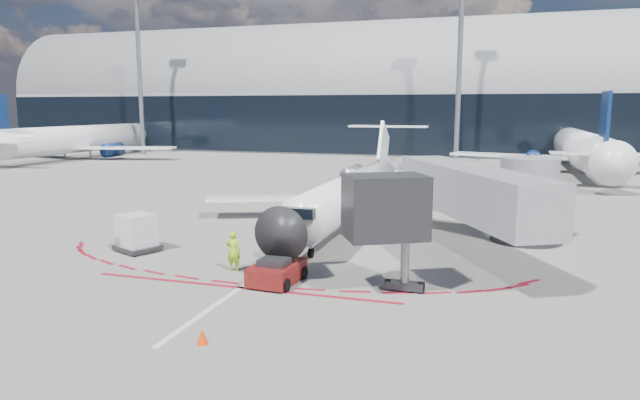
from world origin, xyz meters
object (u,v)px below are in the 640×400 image
(ramp_worker, at_px, (233,251))
(uld_container, at_px, (137,233))
(regional_jet, at_px, (355,190))
(pushback_tug, at_px, (277,272))

(ramp_worker, distance_m, uld_container, 6.80)
(regional_jet, height_order, uld_container, regional_jet)
(ramp_worker, xyz_separation_m, uld_container, (-6.53, 1.87, 0.04))
(regional_jet, relative_size, pushback_tug, 5.79)
(pushback_tug, distance_m, ramp_worker, 2.91)
(pushback_tug, bearing_deg, regional_jet, 93.07)
(regional_jet, distance_m, ramp_worker, 13.15)
(regional_jet, height_order, pushback_tug, regional_jet)
(pushback_tug, xyz_separation_m, uld_container, (-9.16, 3.03, 0.48))
(regional_jet, bearing_deg, uld_container, -130.31)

